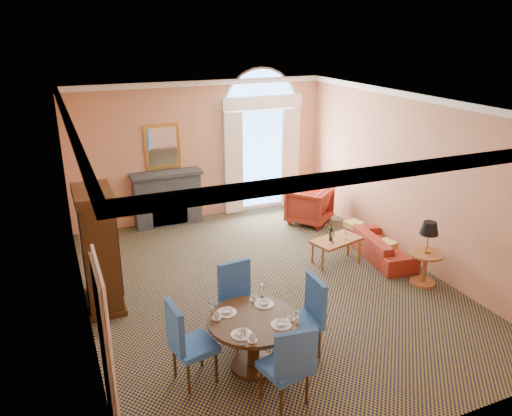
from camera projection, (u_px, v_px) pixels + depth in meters
name	position (u px, v px, depth m)	size (l,w,h in m)	color
ground	(267.00, 286.00, 8.84)	(7.50, 7.50, 0.00)	black
room_envelope	(251.00, 139.00, 8.54)	(6.04, 7.52, 3.45)	tan
armoire	(99.00, 252.00, 7.92)	(0.57, 1.02, 1.99)	#311C0B
dining_table	(253.00, 332.00, 6.54)	(1.21, 1.21, 0.96)	#311C0B
dining_chair_north	(237.00, 295.00, 7.25)	(0.65, 0.65, 1.14)	#27579C
dining_chair_south	(290.00, 362.00, 5.81)	(0.60, 0.60, 1.14)	#27579C
dining_chair_east	(308.00, 312.00, 6.83)	(0.54, 0.53, 1.14)	#27579C
dining_chair_west	(185.00, 339.00, 6.25)	(0.60, 0.60, 1.14)	#27579C
sofa	(382.00, 246.00, 9.82)	(1.71, 0.67, 0.50)	#A02F1D
armchair	(309.00, 205.00, 11.55)	(0.89, 0.92, 0.84)	#A02F1D
coffee_table	(336.00, 241.00, 9.56)	(1.06, 0.76, 0.83)	#A45D31
side_table	(427.00, 246.00, 8.67)	(0.60, 0.60, 1.16)	#A45D31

